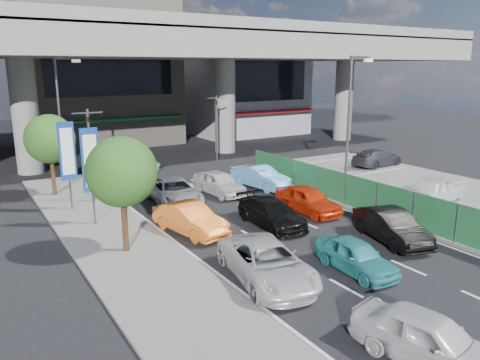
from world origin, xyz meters
TOP-DOWN VIEW (x-y plane):
  - ground at (0.00, 0.00)m, footprint 120.00×120.00m
  - parking_lot at (11.00, 2.00)m, footprint 12.00×28.00m
  - sidewalk_left at (-7.00, 4.00)m, footprint 4.00×30.00m
  - fence_run at (5.30, 1.00)m, footprint 0.16×22.00m
  - expressway at (0.00, 22.00)m, footprint 64.00×14.00m
  - building_center at (0.00, 32.97)m, footprint 14.00×10.90m
  - building_east at (16.00, 31.97)m, footprint 12.00×10.90m
  - traffic_light_left at (-6.20, 12.00)m, footprint 1.60×1.24m
  - traffic_light_right at (5.50, 19.00)m, footprint 1.60×1.24m
  - street_lamp_right at (7.17, 6.00)m, footprint 1.65×0.22m
  - street_lamp_left at (-6.33, 18.00)m, footprint 1.65×0.22m
  - signboard_near at (-7.20, 7.99)m, footprint 0.80×0.14m
  - signboard_far at (-7.60, 10.99)m, footprint 0.80×0.14m
  - tree_near at (-7.00, 4.00)m, footprint 2.80×2.80m
  - tree_far at (-7.80, 14.50)m, footprint 2.80×2.80m
  - van_white_back_left at (-2.79, -7.14)m, footprint 2.44×4.28m
  - sedan_white_mid_left at (-3.59, -1.09)m, footprint 3.15×5.30m
  - taxi_teal_mid at (-0.33, -2.15)m, footprint 1.65×3.67m
  - hatch_black_mid_right at (3.20, -0.75)m, footprint 2.48×4.42m
  - taxi_orange_left at (-3.75, 4.76)m, footprint 2.23×4.33m
  - sedan_black_mid at (-0.01, 3.66)m, footprint 1.95×4.42m
  - taxi_orange_right at (2.81, 4.37)m, footprint 1.76×4.10m
  - wagon_silver_front_left at (-2.45, 9.45)m, footprint 2.97×5.24m
  - sedan_white_front_mid at (0.64, 9.94)m, footprint 1.95×4.17m
  - kei_truck_front_right at (3.55, 9.85)m, footprint 2.27×4.40m
  - crossing_wagon_silver at (-2.20, 18.33)m, footprint 5.09×3.11m
  - parked_sedan_white at (9.96, 1.97)m, footprint 4.65×2.53m
  - parked_sedan_dgrey at (14.61, 10.49)m, footprint 4.59×2.18m
  - traffic_cone at (7.62, 5.24)m, footprint 0.50×0.50m

SIDE VIEW (x-z plane):
  - ground at x=0.00m, z-range 0.00..0.00m
  - parking_lot at x=11.00m, z-range 0.00..0.06m
  - sidewalk_left at x=-7.00m, z-range 0.00..0.12m
  - traffic_cone at x=7.62m, z-range 0.06..0.84m
  - taxi_teal_mid at x=-0.33m, z-range 0.00..1.22m
  - sedan_black_mid at x=-0.01m, z-range 0.00..1.26m
  - crossing_wagon_silver at x=-2.20m, z-range 0.00..1.32m
  - taxi_orange_left at x=-3.75m, z-range 0.00..1.36m
  - van_white_back_left at x=-2.79m, z-range 0.00..1.37m
  - sedan_white_mid_left at x=-3.59m, z-range 0.00..1.38m
  - hatch_black_mid_right at x=3.20m, z-range 0.00..1.38m
  - taxi_orange_right at x=2.81m, z-range 0.00..1.38m
  - wagon_silver_front_left at x=-2.45m, z-range 0.00..1.38m
  - sedan_white_front_mid at x=0.64m, z-range 0.00..1.38m
  - kei_truck_front_right at x=3.55m, z-range 0.00..1.38m
  - parked_sedan_dgrey at x=14.61m, z-range 0.06..1.35m
  - parked_sedan_white at x=9.96m, z-range 0.06..1.56m
  - fence_run at x=5.30m, z-range 0.00..1.80m
  - signboard_near at x=-7.20m, z-range 0.71..5.41m
  - signboard_far at x=-7.60m, z-range 0.71..5.41m
  - tree_near at x=-7.00m, z-range 0.99..5.79m
  - tree_far at x=-7.80m, z-range 0.99..5.79m
  - traffic_light_left at x=-6.20m, z-range 1.34..6.54m
  - traffic_light_right at x=5.50m, z-range 1.34..6.54m
  - street_lamp_right at x=7.17m, z-range 0.77..8.77m
  - street_lamp_left at x=-6.33m, z-range 0.77..8.77m
  - building_east at x=16.00m, z-range -0.01..11.99m
  - building_center at x=0.00m, z-range -0.01..14.99m
  - expressway at x=0.00m, z-range 3.39..14.14m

